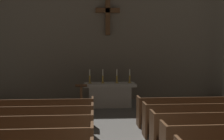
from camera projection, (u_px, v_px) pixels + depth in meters
name	position (u px, v px, depth m)	size (l,w,h in m)	color
pew_left_row_3	(13.00, 134.00, 5.95)	(3.73, 0.50, 0.95)	brown
pew_left_row_4	(24.00, 122.00, 6.92)	(3.73, 0.50, 0.95)	brown
pew_left_row_5	(33.00, 113.00, 7.88)	(3.73, 0.50, 0.95)	brown
pew_right_row_4	(209.00, 119.00, 7.28)	(3.73, 0.50, 0.95)	brown
pew_right_row_5	(195.00, 111.00, 8.25)	(3.73, 0.50, 0.95)	brown
altar	(110.00, 94.00, 10.97)	(2.20, 0.90, 1.01)	#A8A399
candlestick_outer_left	(90.00, 79.00, 10.86)	(0.16, 0.16, 0.59)	#B79338
candlestick_inner_left	(103.00, 79.00, 10.90)	(0.16, 0.16, 0.59)	#B79338
candlestick_inner_right	(117.00, 79.00, 10.94)	(0.16, 0.16, 0.59)	#B79338
candlestick_outer_right	(130.00, 79.00, 10.98)	(0.16, 0.16, 0.59)	#B79338
apse_with_cross	(107.00, 24.00, 12.52)	(12.31, 0.47, 7.33)	#706656
lectern	(81.00, 100.00, 9.69)	(0.44, 0.36, 1.15)	brown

